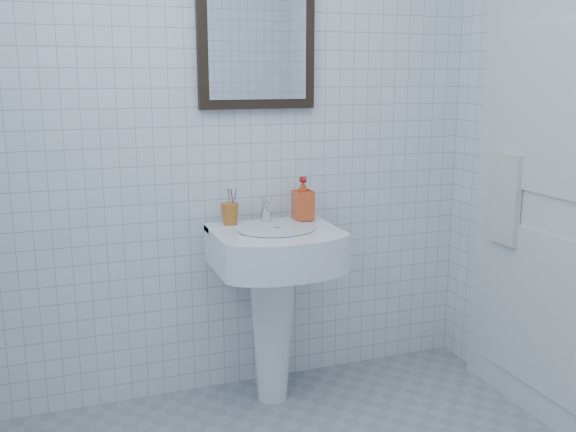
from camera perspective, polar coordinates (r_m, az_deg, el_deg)
name	(u,v)px	position (r m, az deg, el deg)	size (l,w,h in m)	color
wall_back	(235,107)	(2.73, -4.77, 9.67)	(2.20, 0.02, 2.50)	white
washbasin	(273,285)	(2.69, -1.30, -6.16)	(0.51, 0.37, 0.78)	white
faucet	(266,211)	(2.69, -1.97, 0.40)	(0.05, 0.10, 0.12)	silver
toothbrush_cup	(230,214)	(2.66, -5.18, 0.18)	(0.07, 0.07, 0.09)	#B56521
soap_dispenser	(303,198)	(2.74, 1.33, 1.59)	(0.08, 0.08, 0.18)	red
wall_mirror	(257,33)	(2.74, -2.79, 15.98)	(0.50, 0.04, 0.62)	black
bathroom_door	(547,174)	(2.70, 22.06, 3.46)	(0.04, 0.80, 2.00)	silver
towel_ring	(513,156)	(2.82, 19.35, 5.03)	(0.18, 0.18, 0.01)	silver
hand_towel	(506,199)	(2.84, 18.78, 1.42)	(0.03, 0.16, 0.38)	beige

